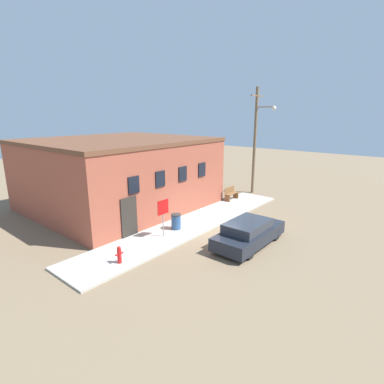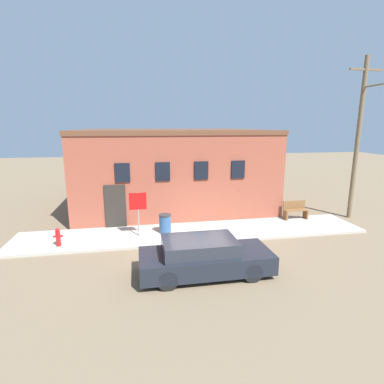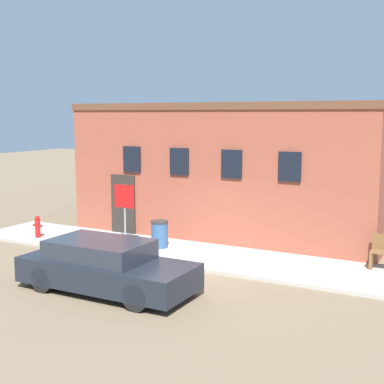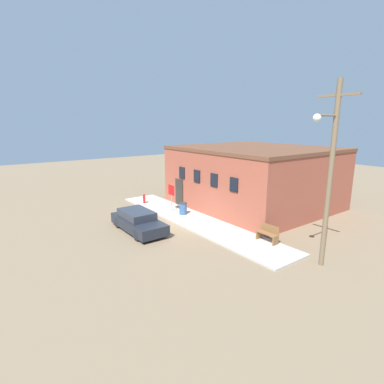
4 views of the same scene
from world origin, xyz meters
name	(u,v)px [view 2 (image 2 of 4)]	position (x,y,z in m)	size (l,w,h in m)	color
ground_plane	(200,245)	(0.00, 0.00, 0.00)	(80.00, 80.00, 0.00)	#7A664C
sidewalk	(194,232)	(0.00, 1.37, 0.05)	(16.12, 2.73, 0.10)	#B2ADA3
brick_building	(171,166)	(-0.34, 7.71, 2.36)	(11.01, 10.08, 4.72)	#9E4C38
fire_hydrant	(58,237)	(-5.81, 0.68, 0.49)	(0.38, 0.18, 0.77)	red
stop_sign	(138,206)	(-2.55, 1.27, 1.50)	(0.76, 0.06, 1.98)	gray
bench	(295,210)	(5.66, 2.34, 0.55)	(1.25, 0.44, 0.95)	brown
trash_bin	(165,223)	(-1.35, 1.48, 0.54)	(0.56, 0.56, 0.87)	#2D517F
utility_pole	(360,134)	(8.88, 2.20, 4.52)	(1.80, 1.73, 8.35)	brown
parked_car	(204,257)	(-0.42, -2.55, 0.62)	(4.43, 1.78, 1.27)	black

